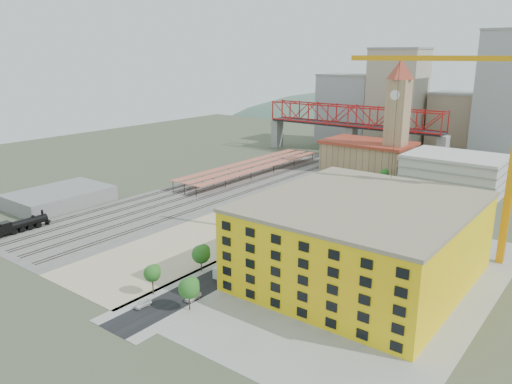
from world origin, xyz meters
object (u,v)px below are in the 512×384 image
Objects in this scene: site_trailer_a at (229,267)px; site_trailer_c at (276,244)px; locomotive at (16,226)px; construction_building at (362,239)px; tower_crane at (502,119)px; clock_tower at (398,108)px; car_0 at (143,304)px; site_trailer_b at (239,262)px; site_trailer_d at (296,233)px.

site_trailer_c is at bearing 81.31° from site_trailer_a.
locomotive is 2.48× the size of site_trailer_c.
construction_building reaches higher than site_trailer_c.
site_trailer_a is 19.24m from site_trailer_c.
locomotive is 68.16m from site_trailer_a.
clock_tower is at bearing 127.02° from tower_crane.
site_trailer_a is 2.57× the size of car_0.
site_trailer_b is 1.15× the size of site_trailer_c.
site_trailer_b reaches higher than site_trailer_d.
clock_tower is at bearing 95.23° from car_0.
site_trailer_c is 9.95m from site_trailer_d.
construction_building is 29.92m from site_trailer_b.
construction_building reaches higher than site_trailer_b.
tower_crane is at bearing 54.77° from construction_building.
locomotive is at bearing -151.10° from tower_crane.
site_trailer_a reaches higher than site_trailer_c.
tower_crane reaches higher than clock_tower.
tower_crane reaches higher than site_trailer_a.
tower_crane reaches higher than construction_building.
clock_tower is 5.29× the size of site_trailer_a.
site_trailer_c is 42.88m from car_0.
site_trailer_b is at bearing -85.93° from clock_tower.
tower_crane is 72.73m from site_trailer_a.
construction_building is 98.18m from locomotive.
site_trailer_a is at bearing 85.91° from car_0.
car_0 is at bearing -87.95° from clock_tower.
site_trailer_a is (-46.03, -44.83, -34.07)m from tower_crane.
tower_crane is 5.75× the size of site_trailer_b.
site_trailer_d is (0.00, 9.95, 0.17)m from site_trailer_c.
site_trailer_c is at bearing 173.92° from construction_building.
site_trailer_d is (0.00, 25.15, -0.01)m from site_trailer_b.
locomotive is 2.17× the size of site_trailer_d.
site_trailer_c is at bearing -95.97° from site_trailer_d.
site_trailer_a is 29.19m from site_trailer_d.
clock_tower is at bearing 89.57° from site_trailer_c.
construction_building is 27.41m from site_trailer_c.
clock_tower is 101.36m from site_trailer_c.
site_trailer_b is at bearing 81.31° from site_trailer_a.
site_trailer_b is at bearing 86.97° from car_0.
locomotive is 5.61× the size of car_0.
site_trailer_d is at bearing 97.12° from site_trailer_b.
site_trailer_d is at bearing 81.31° from site_trailer_a.
clock_tower is 6.01× the size of site_trailer_c.
site_trailer_b is 27.74m from car_0.
construction_building is 5.15× the size of site_trailer_a.
construction_building is 0.88× the size of tower_crane.
site_trailer_c is 2.27× the size of car_0.
locomotive is at bearing -150.98° from site_trailer_d.
site_trailer_d is at bearing 89.92° from car_0.
car_0 is (-3.00, -52.72, -0.70)m from site_trailer_d.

